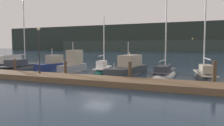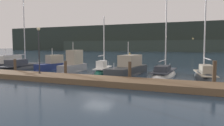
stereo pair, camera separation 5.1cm
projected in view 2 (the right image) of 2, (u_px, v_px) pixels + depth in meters
name	position (u px, v px, depth m)	size (l,w,h in m)	color
ground_plane	(98.00, 79.00, 19.85)	(400.00, 400.00, 0.00)	#1E3347
dock	(86.00, 80.00, 17.89)	(41.45, 2.80, 0.45)	brown
mooring_pile_1	(15.00, 67.00, 23.08)	(0.28, 0.28, 1.60)	#4C3D2D
mooring_pile_2	(65.00, 69.00, 20.60)	(0.28, 0.28, 1.58)	#4C3D2D
mooring_pile_3	(130.00, 72.00, 18.11)	(0.28, 0.28, 1.69)	#4C3D2D
mooring_pile_4	(214.00, 74.00, 15.62)	(0.28, 0.28, 1.94)	#4C3D2D
motorboat_berth_1	(6.00, 66.00, 29.57)	(2.72, 7.62, 3.14)	#2D3338
sailboat_berth_2	(22.00, 69.00, 27.66)	(3.16, 8.39, 11.78)	#2D3338
motorboat_berth_3	(52.00, 67.00, 27.19)	(2.14, 5.08, 3.27)	navy
motorboat_berth_4	(73.00, 68.00, 25.20)	(1.95, 4.95, 4.00)	gray
sailboat_berth_5	(103.00, 72.00, 24.26)	(2.31, 5.50, 6.93)	#195647
motorboat_berth_6	(128.00, 70.00, 22.96)	(2.84, 7.57, 3.87)	#2D3338
sailboat_berth_7	(164.00, 74.00, 22.06)	(2.18, 7.20, 8.70)	white
sailboat_berth_8	(204.00, 78.00, 19.66)	(2.58, 6.46, 9.08)	#2D3338
channel_buoy	(130.00, 59.00, 38.75)	(1.29, 1.29, 1.88)	gold
dock_lamppost	(39.00, 43.00, 20.00)	(0.32, 0.32, 4.24)	#2D2D33
hillside_backdrop	(188.00, 38.00, 117.82)	(240.00, 23.00, 15.34)	#28332D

